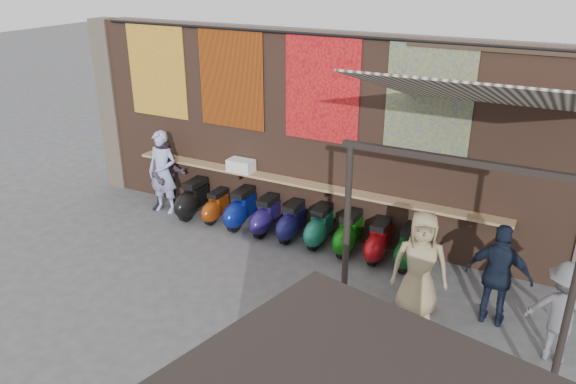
# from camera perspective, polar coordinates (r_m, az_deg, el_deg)

# --- Properties ---
(ground) EXTENTS (70.00, 70.00, 0.00)m
(ground) POSITION_cam_1_polar(r_m,az_deg,el_deg) (9.85, -4.66, -9.63)
(ground) COLOR #474749
(ground) RESTS_ON ground
(brick_wall) EXTENTS (10.00, 0.40, 4.00)m
(brick_wall) POSITION_cam_1_polar(r_m,az_deg,el_deg) (11.18, 2.39, 5.77)
(brick_wall) COLOR brown
(brick_wall) RESTS_ON ground
(pier_left) EXTENTS (0.50, 0.50, 4.00)m
(pier_left) POSITION_cam_1_polar(r_m,az_deg,el_deg) (14.12, -17.26, 8.38)
(pier_left) COLOR #4C4238
(pier_left) RESTS_ON ground
(eating_counter) EXTENTS (8.00, 0.32, 0.05)m
(eating_counter) POSITION_cam_1_polar(r_m,az_deg,el_deg) (11.16, 1.50, 0.85)
(eating_counter) COLOR #9E7A51
(eating_counter) RESTS_ON brick_wall
(shelf_box) EXTENTS (0.55, 0.33, 0.25)m
(shelf_box) POSITION_cam_1_polar(r_m,az_deg,el_deg) (11.74, -4.80, 2.70)
(shelf_box) COLOR white
(shelf_box) RESTS_ON eating_counter
(tapestry_redgold) EXTENTS (1.50, 0.02, 2.00)m
(tapestry_redgold) POSITION_cam_1_polar(r_m,az_deg,el_deg) (12.68, -13.17, 11.91)
(tapestry_redgold) COLOR #9A3416
(tapestry_redgold) RESTS_ON brick_wall
(tapestry_sun) EXTENTS (1.50, 0.02, 2.00)m
(tapestry_sun) POSITION_cam_1_polar(r_m,az_deg,el_deg) (11.56, -5.80, 11.35)
(tapestry_sun) COLOR #C84D0B
(tapestry_sun) RESTS_ON brick_wall
(tapestry_orange) EXTENTS (1.50, 0.02, 2.00)m
(tapestry_orange) POSITION_cam_1_polar(r_m,az_deg,el_deg) (10.61, 3.45, 10.40)
(tapestry_orange) COLOR red
(tapestry_orange) RESTS_ON brick_wall
(tapestry_multi) EXTENTS (1.50, 0.02, 2.00)m
(tapestry_multi) POSITION_cam_1_polar(r_m,az_deg,el_deg) (9.98, 14.09, 8.97)
(tapestry_multi) COLOR navy
(tapestry_multi) RESTS_ON brick_wall
(hang_rail) EXTENTS (9.50, 0.06, 0.06)m
(hang_rail) POSITION_cam_1_polar(r_m,az_deg,el_deg) (10.56, 2.02, 15.77)
(hang_rail) COLOR black
(hang_rail) RESTS_ON brick_wall
(scooter_stool_0) EXTENTS (0.39, 0.86, 0.82)m
(scooter_stool_0) POSITION_cam_1_polar(r_m,az_deg,el_deg) (12.35, -9.60, -0.72)
(scooter_stool_0) COLOR black
(scooter_stool_0) RESTS_ON ground
(scooter_stool_1) EXTENTS (0.32, 0.71, 0.67)m
(scooter_stool_1) POSITION_cam_1_polar(r_m,az_deg,el_deg) (12.09, -7.28, -1.47)
(scooter_stool_1) COLOR #89340C
(scooter_stool_1) RESTS_ON ground
(scooter_stool_2) EXTENTS (0.39, 0.86, 0.82)m
(scooter_stool_2) POSITION_cam_1_polar(r_m,az_deg,el_deg) (11.76, -4.77, -1.71)
(scooter_stool_2) COLOR navy
(scooter_stool_2) RESTS_ON ground
(scooter_stool_3) EXTENTS (0.36, 0.81, 0.77)m
(scooter_stool_3) POSITION_cam_1_polar(r_m,az_deg,el_deg) (11.47, -2.22, -2.44)
(scooter_stool_3) COLOR #201655
(scooter_stool_3) RESTS_ON ground
(scooter_stool_4) EXTENTS (0.36, 0.79, 0.75)m
(scooter_stool_4) POSITION_cam_1_polar(r_m,az_deg,el_deg) (11.23, 0.39, -3.05)
(scooter_stool_4) COLOR #181854
(scooter_stool_4) RESTS_ON ground
(scooter_stool_5) EXTENTS (0.37, 0.83, 0.79)m
(scooter_stool_5) POSITION_cam_1_polar(r_m,az_deg,el_deg) (11.01, 3.26, -3.53)
(scooter_stool_5) COLOR #1B6C58
(scooter_stool_5) RESTS_ON ground
(scooter_stool_6) EXTENTS (0.38, 0.84, 0.80)m
(scooter_stool_6) POSITION_cam_1_polar(r_m,az_deg,el_deg) (10.78, 6.19, -4.21)
(scooter_stool_6) COLOR #0E610D
(scooter_stool_6) RESTS_ON ground
(scooter_stool_7) EXTENTS (0.36, 0.80, 0.76)m
(scooter_stool_7) POSITION_cam_1_polar(r_m,az_deg,el_deg) (10.61, 9.20, -4.98)
(scooter_stool_7) COLOR #A40C13
(scooter_stool_7) RESTS_ON ground
(scooter_stool_8) EXTENTS (0.36, 0.80, 0.76)m
(scooter_stool_8) POSITION_cam_1_polar(r_m,az_deg,el_deg) (10.49, 12.15, -5.53)
(scooter_stool_8) COLOR #0F4C1D
(scooter_stool_8) RESTS_ON ground
(diner_left) EXTENTS (0.71, 0.50, 1.85)m
(diner_left) POSITION_cam_1_polar(r_m,az_deg,el_deg) (12.56, -12.60, 1.98)
(diner_left) COLOR #98A6DE
(diner_left) RESTS_ON ground
(diner_right) EXTENTS (1.01, 0.96, 1.64)m
(diner_right) POSITION_cam_1_polar(r_m,az_deg,el_deg) (12.63, -12.14, 1.65)
(diner_right) COLOR #332731
(diner_right) RESTS_ON ground
(shopper_navy) EXTENTS (0.99, 0.44, 1.67)m
(shopper_navy) POSITION_cam_1_polar(r_m,az_deg,el_deg) (9.11, 20.60, -7.96)
(shopper_navy) COLOR black
(shopper_navy) RESTS_ON ground
(shopper_grey) EXTENTS (1.10, 0.79, 1.54)m
(shopper_grey) POSITION_cam_1_polar(r_m,az_deg,el_deg) (8.69, 26.17, -11.01)
(shopper_grey) COLOR slate
(shopper_grey) RESTS_ON ground
(shopper_tan) EXTENTS (0.99, 0.79, 1.76)m
(shopper_tan) POSITION_cam_1_polar(r_m,az_deg,el_deg) (8.96, 13.27, -7.21)
(shopper_tan) COLOR tan
(shopper_tan) RESTS_ON ground
(awning_canvas) EXTENTS (3.20, 3.28, 0.97)m
(awning_canvas) POSITION_cam_1_polar(r_m,az_deg,el_deg) (8.13, 19.89, 9.24)
(awning_canvas) COLOR beige
(awning_canvas) RESTS_ON brick_wall
(awning_ledger) EXTENTS (3.30, 0.08, 0.12)m
(awning_ledger) POSITION_cam_1_polar(r_m,az_deg,el_deg) (9.61, 21.76, 13.35)
(awning_ledger) COLOR #33261C
(awning_ledger) RESTS_ON brick_wall
(awning_header) EXTENTS (3.00, 0.08, 0.08)m
(awning_header) POSITION_cam_1_polar(r_m,az_deg,el_deg) (6.82, 17.37, 3.00)
(awning_header) COLOR black
(awning_header) RESTS_ON awning_post_left
(awning_post_left) EXTENTS (0.09, 0.09, 3.10)m
(awning_post_left) POSITION_cam_1_polar(r_m,az_deg,el_deg) (7.78, 5.89, -5.92)
(awning_post_left) COLOR black
(awning_post_left) RESTS_ON ground
(awning_post_right) EXTENTS (0.09, 0.09, 3.10)m
(awning_post_right) POSITION_cam_1_polar(r_m,az_deg,el_deg) (7.39, 26.75, -10.17)
(awning_post_right) COLOR black
(awning_post_right) RESTS_ON ground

